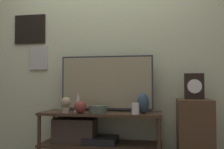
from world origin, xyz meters
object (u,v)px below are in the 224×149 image
(candle_jar, at_px, (135,109))
(vase_slim_bronze, at_px, (78,102))
(television, at_px, (107,83))
(vase_urn_stoneware, at_px, (143,103))
(vase_round_glass, at_px, (80,107))
(decorative_bust, at_px, (66,104))
(mantel_clock, at_px, (194,86))
(vase_wide_bowl, at_px, (98,109))

(candle_jar, bearing_deg, vase_slim_bronze, 167.33)
(television, height_order, vase_urn_stoneware, television)
(vase_round_glass, distance_m, decorative_bust, 0.16)
(vase_urn_stoneware, bearing_deg, vase_slim_bronze, 176.49)
(vase_urn_stoneware, relative_size, mantel_clock, 0.79)
(vase_round_glass, bearing_deg, candle_jar, -1.60)
(vase_round_glass, bearing_deg, television, 48.67)
(vase_slim_bronze, bearing_deg, vase_round_glass, -62.54)
(television, bearing_deg, mantel_clock, -3.01)
(decorative_bust, bearing_deg, vase_round_glass, 4.42)
(television, xyz_separation_m, vase_urn_stoneware, (0.43, -0.18, -0.22))
(candle_jar, bearing_deg, decorative_bust, 179.68)
(vase_slim_bronze, bearing_deg, candle_jar, -12.67)
(television, xyz_separation_m, decorative_bust, (-0.39, -0.28, -0.23))
(vase_round_glass, relative_size, candle_jar, 1.13)
(television, xyz_separation_m, mantel_clock, (0.97, -0.05, -0.04))
(vase_round_glass, bearing_deg, vase_urn_stoneware, 7.49)
(vase_round_glass, height_order, mantel_clock, mantel_clock)
(television, height_order, vase_round_glass, television)
(vase_slim_bronze, height_order, candle_jar, vase_slim_bronze)
(vase_wide_bowl, xyz_separation_m, vase_urn_stoneware, (0.48, 0.03, 0.07))
(mantel_clock, bearing_deg, vase_urn_stoneware, -166.86)
(vase_round_glass, bearing_deg, decorative_bust, -175.58)
(vase_slim_bronze, bearing_deg, television, 23.64)
(vase_wide_bowl, bearing_deg, candle_jar, -10.20)
(vase_slim_bronze, height_order, mantel_clock, mantel_clock)
(vase_slim_bronze, bearing_deg, mantel_clock, 3.63)
(television, relative_size, vase_slim_bronze, 4.99)
(television, relative_size, vase_wide_bowl, 5.45)
(vase_round_glass, distance_m, vase_wide_bowl, 0.19)
(vase_urn_stoneware, bearing_deg, vase_round_glass, -172.51)
(mantel_clock, bearing_deg, decorative_bust, -170.61)
(candle_jar, height_order, decorative_bust, decorative_bust)
(television, bearing_deg, vase_slim_bronze, -156.36)
(vase_slim_bronze, relative_size, candle_jar, 1.81)
(vase_urn_stoneware, bearing_deg, television, 157.75)
(candle_jar, xyz_separation_m, decorative_bust, (-0.75, 0.00, 0.04))
(vase_wide_bowl, xyz_separation_m, mantel_clock, (1.02, 0.16, 0.25))
(vase_slim_bronze, relative_size, decorative_bust, 1.25)
(vase_wide_bowl, relative_size, decorative_bust, 1.15)
(vase_round_glass, height_order, vase_slim_bronze, vase_slim_bronze)
(vase_slim_bronze, xyz_separation_m, mantel_clock, (1.27, 0.08, 0.18))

